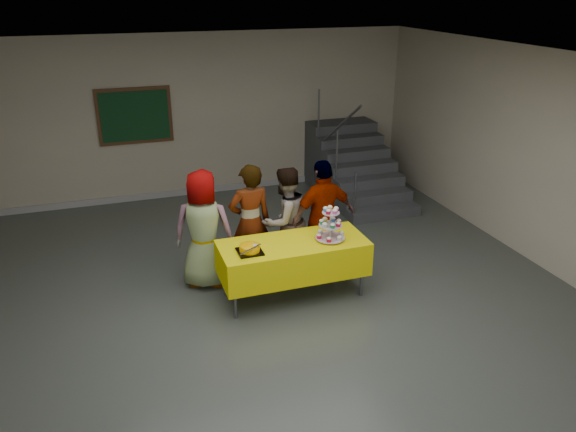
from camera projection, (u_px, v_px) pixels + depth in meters
name	position (u px, v px, depth m)	size (l,w,h in m)	color
room_shell	(287.00, 158.00, 5.79)	(10.00, 10.04, 3.02)	#4C514C
bake_table	(293.00, 257.00, 7.16)	(1.88, 0.78, 0.77)	#595960
cupcake_stand	(330.00, 226.00, 7.08)	(0.38, 0.38, 0.44)	silver
bear_cake	(250.00, 248.00, 6.80)	(0.32, 0.36, 0.12)	black
schoolchild_a	(203.00, 230.00, 7.35)	(0.79, 0.51, 1.62)	slate
schoolchild_b	(250.00, 222.00, 7.55)	(0.59, 0.39, 1.63)	slate
schoolchild_c	(285.00, 221.00, 7.73)	(0.74, 0.58, 1.53)	slate
schoolchild_d	(323.00, 217.00, 7.72)	(0.95, 0.40, 1.63)	slate
staircase	(352.00, 168.00, 10.81)	(1.30, 2.40, 2.04)	#424447
noticeboard	(135.00, 116.00, 9.96)	(1.30, 0.05, 1.00)	#472B16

